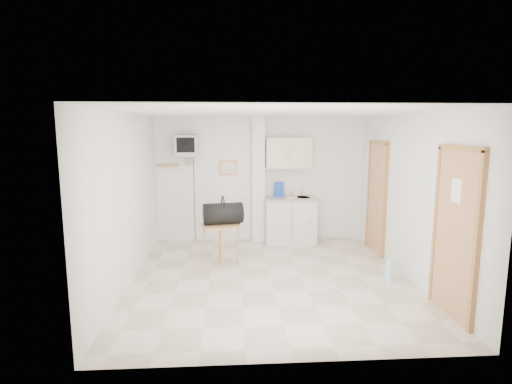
{
  "coord_description": "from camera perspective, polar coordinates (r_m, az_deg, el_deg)",
  "views": [
    {
      "loc": [
        -0.6,
        -5.82,
        2.27
      ],
      "look_at": [
        -0.19,
        0.6,
        1.25
      ],
      "focal_mm": 28.0,
      "sensor_mm": 36.0,
      "label": 1
    }
  ],
  "objects": [
    {
      "name": "ground",
      "position": [
        6.28,
        2.16,
        -12.19
      ],
      "size": [
        4.5,
        4.5,
        0.0
      ],
      "primitive_type": "plane",
      "color": "beige",
      "rests_on": "ground"
    },
    {
      "name": "kitchenette",
      "position": [
        8.05,
        4.83,
        -1.52
      ],
      "size": [
        1.03,
        0.58,
        2.1
      ],
      "color": "silver",
      "rests_on": "ground"
    },
    {
      "name": "crt_television",
      "position": [
        7.9,
        -9.84,
        6.44
      ],
      "size": [
        0.44,
        0.45,
        2.15
      ],
      "color": "slate",
      "rests_on": "ground"
    },
    {
      "name": "duffel_bag",
      "position": [
        6.65,
        -4.73,
        -3.05
      ],
      "size": [
        0.69,
        0.47,
        0.47
      ],
      "rotation": [
        0.0,
        0.0,
        0.19
      ],
      "color": "black",
      "rests_on": "round_table"
    },
    {
      "name": "water_bottle",
      "position": [
        6.4,
        18.5,
        -10.61
      ],
      "size": [
        0.13,
        0.13,
        0.38
      ],
      "color": "#ACC9F1",
      "rests_on": "ground"
    },
    {
      "name": "room_envelope",
      "position": [
        6.02,
        4.43,
        1.99
      ],
      "size": [
        4.24,
        4.54,
        2.55
      ],
      "color": "white",
      "rests_on": "ground"
    },
    {
      "name": "round_table",
      "position": [
        6.71,
        -5.03,
        -5.33
      ],
      "size": [
        0.65,
        0.65,
        0.71
      ],
      "rotation": [
        0.0,
        0.0,
        0.11
      ],
      "color": "#A6723F",
      "rests_on": "ground"
    }
  ]
}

